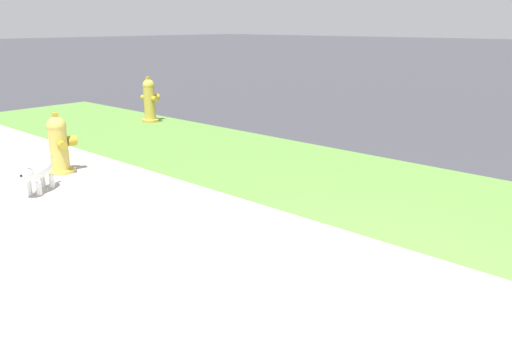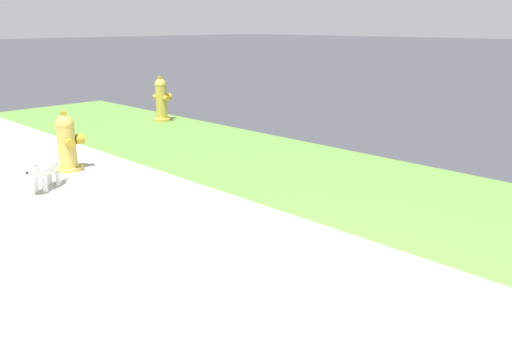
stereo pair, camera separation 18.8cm
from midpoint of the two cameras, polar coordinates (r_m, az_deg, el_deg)
name	(u,v)px [view 2 (the right image)]	position (r m, az deg, el deg)	size (l,w,h in m)	color
ground_plane	(324,332)	(3.01, 9.60, -17.75)	(120.00, 120.00, 0.00)	#38383D
sidewalk_pavement	(324,332)	(3.01, 9.60, -17.68)	(18.00, 2.50, 0.01)	#ADA89E
grass_verge	(486,216)	(5.04, 25.77, -4.69)	(18.00, 2.41, 0.01)	#568438
fire_hydrant_far_end	(67,143)	(6.23, -19.98, 3.05)	(0.40, 0.37, 0.71)	gold
fire_hydrant_by_grass_verge	(161,100)	(9.11, -10.17, 8.04)	(0.38, 0.35, 0.80)	gold
small_white_dog	(43,168)	(5.59, -22.29, 0.28)	(0.40, 0.49, 0.41)	white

